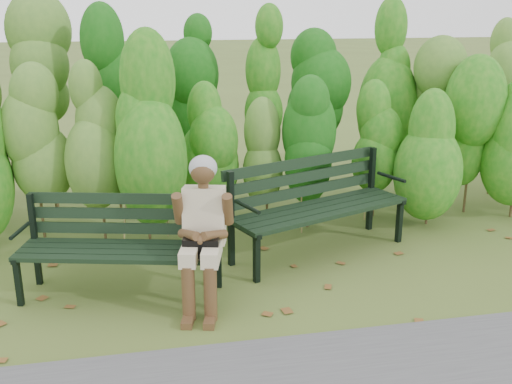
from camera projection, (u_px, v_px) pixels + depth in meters
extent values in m
plane|color=#4C5B26|center=(264.00, 283.00, 5.37)|extent=(80.00, 80.00, 0.00)
cylinder|color=#47381E|center=(31.00, 210.00, 6.06)|extent=(0.03, 0.03, 0.80)
ellipsoid|color=#1A7115|center=(23.00, 149.00, 5.87)|extent=(0.64, 0.64, 1.44)
cylinder|color=#47381E|center=(93.00, 206.00, 6.18)|extent=(0.03, 0.03, 0.80)
ellipsoid|color=#1A7115|center=(88.00, 146.00, 5.99)|extent=(0.64, 0.64, 1.44)
cylinder|color=#47381E|center=(153.00, 203.00, 6.29)|extent=(0.03, 0.03, 0.80)
ellipsoid|color=#1A7115|center=(149.00, 143.00, 6.10)|extent=(0.64, 0.64, 1.44)
cylinder|color=#47381E|center=(210.00, 199.00, 6.41)|extent=(0.03, 0.03, 0.80)
ellipsoid|color=#1A7115|center=(209.00, 141.00, 6.22)|extent=(0.64, 0.64, 1.44)
cylinder|color=#47381E|center=(266.00, 196.00, 6.53)|extent=(0.03, 0.03, 0.80)
ellipsoid|color=#1A7115|center=(266.00, 138.00, 6.34)|extent=(0.64, 0.64, 1.44)
cylinder|color=#47381E|center=(320.00, 192.00, 6.64)|extent=(0.03, 0.03, 0.80)
ellipsoid|color=#1A7115|center=(322.00, 136.00, 6.45)|extent=(0.64, 0.64, 1.44)
cylinder|color=#47381E|center=(372.00, 189.00, 6.76)|extent=(0.03, 0.03, 0.80)
ellipsoid|color=#1A7115|center=(375.00, 133.00, 6.57)|extent=(0.64, 0.64, 1.44)
cylinder|color=#47381E|center=(422.00, 186.00, 6.88)|extent=(0.03, 0.03, 0.80)
ellipsoid|color=#1A7115|center=(427.00, 131.00, 6.69)|extent=(0.64, 0.64, 1.44)
cylinder|color=#47381E|center=(470.00, 183.00, 6.99)|extent=(0.03, 0.03, 0.80)
ellipsoid|color=#1A7115|center=(476.00, 129.00, 6.80)|extent=(0.64, 0.64, 1.44)
cylinder|color=#47381E|center=(62.00, 169.00, 6.99)|extent=(0.04, 0.04, 1.10)
ellipsoid|color=#135811|center=(55.00, 94.00, 6.73)|extent=(0.70, 0.70, 1.98)
cylinder|color=#47381E|center=(129.00, 166.00, 7.14)|extent=(0.04, 0.04, 1.10)
ellipsoid|color=#135811|center=(124.00, 92.00, 6.88)|extent=(0.70, 0.70, 1.98)
cylinder|color=#47381E|center=(193.00, 163.00, 7.29)|extent=(0.04, 0.04, 1.10)
ellipsoid|color=#135811|center=(191.00, 90.00, 7.03)|extent=(0.70, 0.70, 1.98)
cylinder|color=#47381E|center=(255.00, 160.00, 7.43)|extent=(0.04, 0.04, 1.10)
ellipsoid|color=#135811|center=(255.00, 89.00, 7.17)|extent=(0.70, 0.70, 1.98)
cylinder|color=#47381E|center=(314.00, 157.00, 7.58)|extent=(0.04, 0.04, 1.10)
ellipsoid|color=#135811|center=(316.00, 87.00, 7.32)|extent=(0.70, 0.70, 1.98)
cylinder|color=#47381E|center=(371.00, 154.00, 7.73)|extent=(0.04, 0.04, 1.10)
ellipsoid|color=#135811|center=(376.00, 85.00, 7.46)|extent=(0.70, 0.70, 1.98)
cylinder|color=#47381E|center=(426.00, 151.00, 7.87)|extent=(0.04, 0.04, 1.10)
ellipsoid|color=#135811|center=(432.00, 84.00, 7.61)|extent=(0.70, 0.70, 1.98)
cylinder|color=#47381E|center=(479.00, 149.00, 8.02)|extent=(0.04, 0.04, 1.10)
ellipsoid|color=#135811|center=(487.00, 82.00, 7.76)|extent=(0.70, 0.70, 1.98)
cube|color=brown|center=(164.00, 271.00, 5.61)|extent=(0.11, 0.10, 0.01)
cube|color=brown|center=(337.00, 278.00, 5.47)|extent=(0.10, 0.08, 0.01)
cube|color=brown|center=(277.00, 255.00, 5.97)|extent=(0.11, 0.10, 0.01)
cube|color=brown|center=(308.00, 309.00, 4.91)|extent=(0.11, 0.10, 0.01)
cube|color=brown|center=(223.00, 259.00, 5.87)|extent=(0.10, 0.11, 0.01)
cube|color=brown|center=(249.00, 247.00, 6.16)|extent=(0.11, 0.11, 0.01)
cube|color=brown|center=(179.00, 320.00, 4.73)|extent=(0.10, 0.08, 0.01)
cube|color=brown|center=(370.00, 304.00, 4.98)|extent=(0.10, 0.08, 0.01)
cube|color=brown|center=(419.00, 324.00, 4.67)|extent=(0.10, 0.11, 0.01)
cube|color=brown|center=(310.00, 239.00, 6.38)|extent=(0.10, 0.11, 0.01)
cube|color=brown|center=(127.00, 269.00, 5.64)|extent=(0.09, 0.10, 0.01)
cube|color=brown|center=(15.00, 277.00, 5.48)|extent=(0.11, 0.11, 0.01)
cube|color=brown|center=(82.00, 330.00, 4.59)|extent=(0.10, 0.08, 0.01)
cube|color=brown|center=(30.00, 348.00, 4.35)|extent=(0.11, 0.11, 0.01)
cube|color=brown|center=(45.00, 280.00, 5.43)|extent=(0.10, 0.09, 0.01)
cube|color=brown|center=(357.00, 306.00, 4.95)|extent=(0.10, 0.08, 0.01)
cube|color=brown|center=(27.00, 375.00, 4.03)|extent=(0.11, 0.11, 0.01)
cube|color=black|center=(114.00, 259.00, 4.83)|extent=(1.66, 0.50, 0.04)
cube|color=black|center=(118.00, 254.00, 4.94)|extent=(1.66, 0.50, 0.04)
cube|color=black|center=(121.00, 248.00, 5.05)|extent=(1.66, 0.50, 0.04)
cube|color=black|center=(125.00, 243.00, 5.16)|extent=(1.66, 0.50, 0.04)
cube|color=black|center=(127.00, 228.00, 5.22)|extent=(1.65, 0.45, 0.10)
cube|color=black|center=(126.00, 214.00, 5.19)|extent=(1.65, 0.45, 0.10)
cube|color=black|center=(125.00, 199.00, 5.16)|extent=(1.65, 0.45, 0.10)
cube|color=black|center=(18.00, 282.00, 4.91)|extent=(0.06, 0.06, 0.42)
cube|color=black|center=(35.00, 240.00, 5.23)|extent=(0.06, 0.06, 0.84)
cube|color=black|center=(25.00, 252.00, 5.03)|extent=(0.16, 0.47, 0.04)
cylinder|color=black|center=(20.00, 231.00, 4.93)|extent=(0.12, 0.35, 0.03)
cube|color=black|center=(214.00, 286.00, 4.85)|extent=(0.06, 0.06, 0.42)
cube|color=black|center=(218.00, 243.00, 5.17)|extent=(0.06, 0.06, 0.84)
cube|color=black|center=(216.00, 255.00, 4.97)|extent=(0.16, 0.47, 0.04)
cylinder|color=black|center=(215.00, 233.00, 4.86)|extent=(0.12, 0.35, 0.03)
cube|color=black|center=(334.00, 215.00, 5.73)|extent=(1.77, 0.78, 0.04)
cube|color=black|center=(325.00, 211.00, 5.83)|extent=(1.77, 0.78, 0.04)
cube|color=black|center=(317.00, 208.00, 5.93)|extent=(1.77, 0.78, 0.04)
cube|color=black|center=(309.00, 204.00, 6.04)|extent=(1.77, 0.78, 0.04)
cube|color=black|center=(303.00, 191.00, 6.08)|extent=(1.75, 0.73, 0.11)
cube|color=black|center=(303.00, 177.00, 6.05)|extent=(1.75, 0.73, 0.11)
cube|color=black|center=(302.00, 163.00, 6.02)|extent=(1.75, 0.73, 0.11)
cube|color=black|center=(257.00, 258.00, 5.33)|extent=(0.07, 0.07, 0.46)
cube|color=black|center=(231.00, 219.00, 5.61)|extent=(0.07, 0.07, 0.93)
cube|color=black|center=(244.00, 229.00, 5.43)|extent=(0.24, 0.50, 0.04)
cylinder|color=black|center=(247.00, 207.00, 5.32)|extent=(0.18, 0.37, 0.04)
cube|color=black|center=(399.00, 221.00, 6.25)|extent=(0.07, 0.07, 0.46)
cube|color=black|center=(371.00, 189.00, 6.53)|extent=(0.07, 0.07, 0.93)
cube|color=black|center=(386.00, 197.00, 6.35)|extent=(0.24, 0.50, 0.04)
cylinder|color=black|center=(391.00, 177.00, 6.24)|extent=(0.18, 0.37, 0.04)
cube|color=beige|center=(190.00, 252.00, 4.75)|extent=(0.23, 0.42, 0.12)
cube|color=beige|center=(212.00, 252.00, 4.75)|extent=(0.23, 0.42, 0.12)
cylinder|color=#51361E|center=(189.00, 293.00, 4.68)|extent=(0.13, 0.13, 0.46)
cylinder|color=#51361E|center=(210.00, 293.00, 4.68)|extent=(0.13, 0.13, 0.46)
cube|color=#51361E|center=(188.00, 321.00, 4.67)|extent=(0.13, 0.21, 0.06)
cube|color=#51361E|center=(210.00, 321.00, 4.66)|extent=(0.13, 0.21, 0.06)
cube|color=beige|center=(204.00, 215.00, 4.93)|extent=(0.39, 0.32, 0.50)
cylinder|color=#51361E|center=(203.00, 186.00, 4.84)|extent=(0.09, 0.09, 0.10)
sphere|color=#51361E|center=(203.00, 172.00, 4.79)|extent=(0.20, 0.20, 0.20)
ellipsoid|color=gray|center=(203.00, 168.00, 4.81)|extent=(0.23, 0.22, 0.21)
cylinder|color=#51361E|center=(178.00, 209.00, 4.84)|extent=(0.13, 0.21, 0.30)
cylinder|color=#51361E|center=(228.00, 209.00, 4.83)|extent=(0.13, 0.21, 0.30)
cylinder|color=#51361E|center=(189.00, 235.00, 4.77)|extent=(0.18, 0.27, 0.13)
cylinder|color=#51361E|center=(214.00, 235.00, 4.76)|extent=(0.25, 0.22, 0.13)
sphere|color=#51361E|center=(201.00, 240.00, 4.72)|extent=(0.11, 0.11, 0.11)
cube|color=black|center=(201.00, 247.00, 4.75)|extent=(0.31, 0.18, 0.15)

